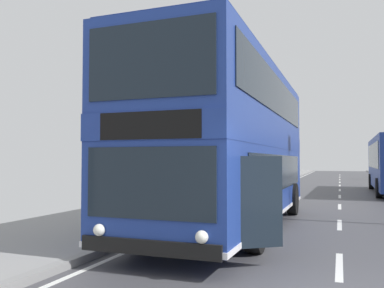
% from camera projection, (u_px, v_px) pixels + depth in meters
% --- Properties ---
extents(double_decker_bus_main, '(3.24, 10.33, 4.29)m').
position_uv_depth(double_decker_bus_main, '(232.00, 144.00, 11.20)').
color(double_decker_bus_main, navy).
rests_on(double_decker_bus_main, ground).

